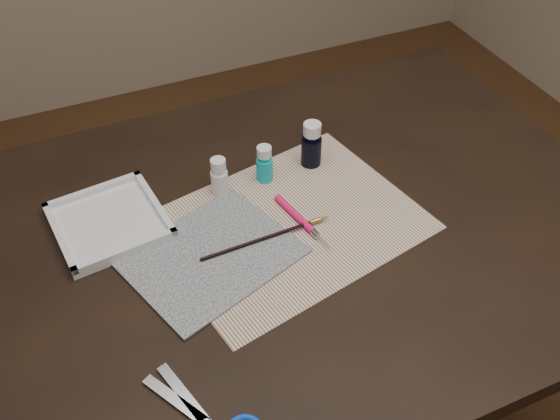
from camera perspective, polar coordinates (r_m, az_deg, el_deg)
name	(u,v)px	position (r m, az deg, el deg)	size (l,w,h in m)	color
table	(280,347)	(1.43, 0.00, -12.40)	(1.30, 0.90, 0.75)	black
paper	(288,223)	(1.15, 0.78, -1.24)	(0.46, 0.35, 0.00)	silver
canvas	(211,255)	(1.10, -6.34, -4.15)	(0.28, 0.22, 0.00)	black
paint_bottle_white	(219,177)	(1.19, -5.58, 3.06)	(0.03, 0.03, 0.08)	white
paint_bottle_cyan	(264,164)	(1.22, -1.43, 4.25)	(0.03, 0.03, 0.08)	#10B0C4
paint_bottle_navy	(312,144)	(1.25, 2.90, 6.02)	(0.04, 0.04, 0.10)	black
paintbrush	(268,237)	(1.11, -1.14, -2.48)	(0.26, 0.01, 0.01)	black
craft_knife	(303,222)	(1.14, 2.12, -1.12)	(0.17, 0.01, 0.01)	#FF1565
scissors	(193,418)	(0.92, -7.94, -18.36)	(0.22, 0.11, 0.01)	silver
palette_tray	(109,221)	(1.18, -15.37, -1.00)	(0.19, 0.19, 0.02)	white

